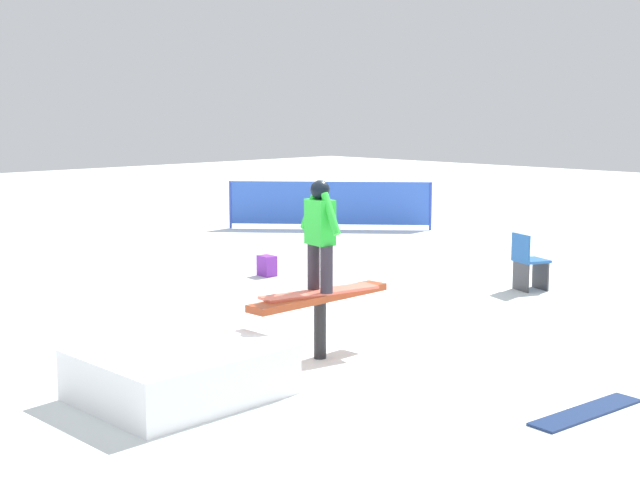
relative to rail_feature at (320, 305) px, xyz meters
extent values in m
plane|color=white|center=(0.00, 0.00, -0.61)|extent=(60.00, 60.00, 0.00)
cylinder|color=black|center=(0.00, 0.00, -0.28)|extent=(0.14, 0.14, 0.66)
cube|color=#A53F1E|center=(0.00, 0.00, 0.08)|extent=(1.93, 0.30, 0.08)
cube|color=white|center=(-1.90, -0.02, -0.36)|extent=(1.82, 1.52, 0.50)
cube|color=#F36B55|center=(0.00, 0.00, 0.14)|extent=(1.46, 0.54, 0.03)
cylinder|color=#2E2833|center=(-0.02, -0.13, 0.41)|extent=(0.14, 0.14, 0.52)
cylinder|color=#2E2833|center=(0.02, 0.13, 0.41)|extent=(0.14, 0.14, 0.52)
cube|color=green|center=(0.00, 0.00, 0.92)|extent=(0.26, 0.36, 0.50)
cylinder|color=green|center=(-0.04, -0.20, 1.03)|extent=(0.14, 0.33, 0.46)
cylinder|color=green|center=(0.04, 0.20, 1.03)|extent=(0.14, 0.33, 0.46)
sphere|color=black|center=(0.00, 0.00, 1.28)|extent=(0.21, 0.21, 0.21)
cube|color=navy|center=(0.49, -3.01, -0.60)|extent=(1.40, 0.42, 0.02)
cube|color=#3F3F44|center=(5.12, 0.39, -0.39)|extent=(0.18, 0.38, 0.44)
cube|color=#3F3F44|center=(4.79, 0.52, -0.39)|extent=(0.18, 0.38, 0.44)
cube|color=#285FAA|center=(4.95, 0.45, -0.15)|extent=(0.57, 0.57, 0.04)
cube|color=#285FAA|center=(4.77, 0.53, 0.07)|extent=(0.20, 0.42, 0.40)
cube|color=purple|center=(2.81, 4.16, -0.44)|extent=(0.25, 0.32, 0.34)
cylinder|color=blue|center=(9.17, 5.82, -0.06)|extent=(0.06, 0.06, 1.10)
cylinder|color=blue|center=(6.10, 9.27, -0.06)|extent=(0.06, 0.06, 1.10)
cube|color=blue|center=(7.63, 7.55, -0.01)|extent=(3.09, 3.46, 0.99)
camera|label=1|loc=(-6.72, -6.93, 2.16)|focal=50.00mm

